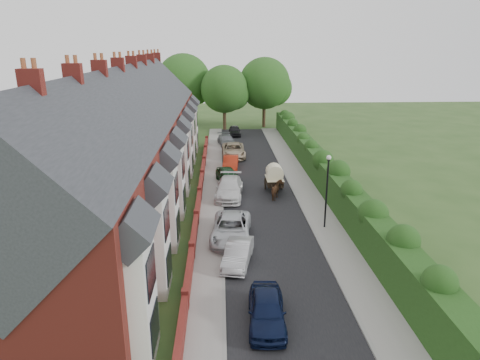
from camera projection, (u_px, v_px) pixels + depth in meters
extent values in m
plane|color=#2D4C1E|center=(283.00, 257.00, 25.23)|extent=(140.00, 140.00, 0.00)
cube|color=black|center=(259.00, 195.00, 35.67)|extent=(6.00, 58.00, 0.02)
cube|color=gray|center=(307.00, 194.00, 35.84)|extent=(2.20, 58.00, 0.12)
cube|color=gray|center=(212.00, 195.00, 35.49)|extent=(1.70, 58.00, 0.12)
cube|color=gray|center=(295.00, 194.00, 35.79)|extent=(0.18, 58.00, 0.13)
cube|color=gray|center=(222.00, 195.00, 35.53)|extent=(0.18, 58.00, 0.13)
cube|color=#193811|center=(329.00, 180.00, 35.56)|extent=(1.50, 58.00, 2.50)
cube|color=maroon|center=(126.00, 162.00, 33.29)|extent=(8.00, 40.00, 6.50)
cube|color=#26292D|center=(122.00, 121.00, 32.30)|extent=(8.00, 40.20, 8.00)
cube|color=silver|center=(143.00, 300.00, 16.44)|extent=(0.70, 2.40, 5.20)
cube|color=black|center=(155.00, 326.00, 16.82)|extent=(0.06, 1.80, 1.60)
cube|color=black|center=(151.00, 272.00, 16.09)|extent=(0.06, 1.80, 1.60)
cube|color=#26292D|center=(133.00, 229.00, 15.52)|extent=(1.70, 2.60, 1.70)
cube|color=#3F2D2D|center=(147.00, 304.00, 18.89)|extent=(0.08, 0.90, 2.10)
cube|color=silver|center=(141.00, 236.00, 17.79)|extent=(0.12, 1.20, 1.60)
cube|color=silver|center=(160.00, 243.00, 21.20)|extent=(0.70, 2.40, 5.20)
cube|color=black|center=(169.00, 264.00, 21.58)|extent=(0.06, 1.80, 1.60)
cube|color=black|center=(167.00, 220.00, 20.85)|extent=(0.06, 1.80, 1.60)
cube|color=#26292D|center=(154.00, 186.00, 20.28)|extent=(1.70, 2.60, 1.70)
cube|color=#3F2D2D|center=(161.00, 252.00, 23.65)|extent=(0.08, 0.90, 2.10)
cube|color=silver|center=(158.00, 195.00, 22.55)|extent=(0.12, 1.20, 1.60)
cube|color=silver|center=(171.00, 206.00, 25.96)|extent=(0.70, 2.40, 5.20)
cube|color=black|center=(178.00, 225.00, 26.34)|extent=(0.06, 1.80, 1.60)
cube|color=black|center=(176.00, 188.00, 25.61)|extent=(0.06, 1.80, 1.60)
cube|color=#26292D|center=(166.00, 159.00, 25.05)|extent=(1.70, 2.60, 1.70)
cube|color=#3F2D2D|center=(171.00, 217.00, 28.41)|extent=(0.08, 0.90, 2.10)
cube|color=silver|center=(169.00, 169.00, 27.31)|extent=(0.12, 1.20, 1.60)
cube|color=silver|center=(179.00, 181.00, 30.72)|extent=(0.70, 2.40, 5.20)
cube|color=black|center=(185.00, 197.00, 31.10)|extent=(0.06, 1.80, 1.60)
cube|color=black|center=(183.00, 165.00, 30.37)|extent=(0.06, 1.80, 1.60)
cube|color=#26292D|center=(175.00, 141.00, 29.81)|extent=(1.70, 2.60, 1.70)
cube|color=#3F2D2D|center=(178.00, 192.00, 33.18)|extent=(0.08, 0.90, 2.10)
cube|color=silver|center=(176.00, 150.00, 32.07)|extent=(0.12, 1.20, 1.60)
cube|color=silver|center=(184.00, 163.00, 35.48)|extent=(0.70, 2.40, 5.20)
cube|color=black|center=(189.00, 177.00, 35.86)|extent=(0.06, 1.80, 1.60)
cube|color=black|center=(188.00, 149.00, 35.13)|extent=(0.06, 1.80, 1.60)
cube|color=#26292D|center=(181.00, 127.00, 34.57)|extent=(1.70, 2.60, 1.70)
cube|color=#3F2D2D|center=(183.00, 174.00, 37.94)|extent=(0.08, 0.90, 2.10)
cube|color=silver|center=(182.00, 137.00, 36.83)|extent=(0.12, 1.20, 1.60)
cube|color=silver|center=(188.00, 149.00, 40.24)|extent=(0.70, 2.40, 5.20)
cube|color=black|center=(193.00, 161.00, 40.62)|extent=(0.06, 1.80, 1.60)
cube|color=black|center=(192.00, 136.00, 39.90)|extent=(0.06, 1.80, 1.60)
cube|color=#26292D|center=(186.00, 117.00, 39.33)|extent=(1.70, 2.60, 1.70)
cube|color=#3F2D2D|center=(187.00, 159.00, 42.70)|extent=(0.08, 0.90, 2.10)
cube|color=silver|center=(186.00, 126.00, 41.59)|extent=(0.12, 1.20, 1.60)
cube|color=silver|center=(192.00, 138.00, 45.00)|extent=(0.70, 2.40, 5.20)
cube|color=black|center=(196.00, 149.00, 45.38)|extent=(0.06, 1.80, 1.60)
cube|color=black|center=(195.00, 127.00, 44.66)|extent=(0.06, 1.80, 1.60)
cube|color=#26292D|center=(189.00, 109.00, 44.09)|extent=(1.70, 2.60, 1.70)
cube|color=#3F2D2D|center=(191.00, 148.00, 47.46)|extent=(0.08, 0.90, 2.10)
cube|color=silver|center=(190.00, 118.00, 46.35)|extent=(0.12, 1.20, 1.60)
cube|color=silver|center=(194.00, 129.00, 49.76)|extent=(0.70, 2.40, 5.20)
cube|color=black|center=(198.00, 139.00, 50.14)|extent=(0.06, 1.80, 1.60)
cube|color=black|center=(197.00, 119.00, 49.42)|extent=(0.06, 1.80, 1.60)
cube|color=#26292D|center=(192.00, 103.00, 48.85)|extent=(1.70, 2.60, 1.70)
cube|color=#3F2D2D|center=(193.00, 138.00, 52.22)|extent=(0.08, 0.90, 2.10)
cube|color=silver|center=(192.00, 111.00, 51.11)|extent=(0.12, 1.20, 1.60)
cube|color=maroon|center=(32.00, 89.00, 16.87)|extent=(0.90, 0.50, 1.60)
cylinder|color=brown|center=(23.00, 64.00, 16.58)|extent=(0.20, 0.20, 0.50)
cylinder|color=brown|center=(34.00, 64.00, 16.59)|extent=(0.20, 0.20, 0.50)
cube|color=maroon|center=(74.00, 79.00, 21.63)|extent=(0.90, 0.50, 1.60)
cylinder|color=brown|center=(67.00, 60.00, 21.34)|extent=(0.20, 0.20, 0.50)
cylinder|color=brown|center=(75.00, 60.00, 21.35)|extent=(0.20, 0.20, 0.50)
cube|color=maroon|center=(100.00, 73.00, 26.39)|extent=(0.90, 0.50, 1.60)
cylinder|color=brown|center=(95.00, 57.00, 26.10)|extent=(0.20, 0.20, 0.50)
cylinder|color=brown|center=(102.00, 57.00, 26.11)|extent=(0.20, 0.20, 0.50)
cube|color=maroon|center=(118.00, 69.00, 31.15)|extent=(0.90, 0.50, 1.60)
cylinder|color=brown|center=(114.00, 55.00, 30.86)|extent=(0.20, 0.20, 0.50)
cylinder|color=brown|center=(120.00, 55.00, 30.88)|extent=(0.20, 0.20, 0.50)
cube|color=maroon|center=(132.00, 66.00, 35.91)|extent=(0.90, 0.50, 1.60)
cylinder|color=brown|center=(128.00, 54.00, 35.62)|extent=(0.20, 0.20, 0.50)
cylinder|color=brown|center=(133.00, 54.00, 35.64)|extent=(0.20, 0.20, 0.50)
cube|color=maroon|center=(142.00, 63.00, 40.68)|extent=(0.90, 0.50, 1.60)
cylinder|color=brown|center=(139.00, 53.00, 40.38)|extent=(0.20, 0.20, 0.50)
cylinder|color=brown|center=(143.00, 53.00, 40.40)|extent=(0.20, 0.20, 0.50)
cube|color=maroon|center=(150.00, 61.00, 45.44)|extent=(0.90, 0.50, 1.60)
cylinder|color=brown|center=(148.00, 52.00, 45.14)|extent=(0.20, 0.20, 0.50)
cylinder|color=brown|center=(151.00, 52.00, 45.16)|extent=(0.20, 0.20, 0.50)
cube|color=maroon|center=(157.00, 60.00, 50.20)|extent=(0.90, 0.50, 1.60)
cylinder|color=brown|center=(154.00, 51.00, 49.90)|extent=(0.20, 0.20, 0.50)
cylinder|color=brown|center=(158.00, 51.00, 49.92)|extent=(0.20, 0.20, 0.50)
cube|color=maroon|center=(181.00, 336.00, 17.72)|extent=(0.30, 4.70, 0.90)
cube|color=maroon|center=(189.00, 274.00, 22.48)|extent=(0.30, 4.70, 0.90)
cube|color=maroon|center=(194.00, 234.00, 27.24)|extent=(0.30, 4.70, 0.90)
cube|color=maroon|center=(198.00, 206.00, 32.00)|extent=(0.30, 4.70, 0.90)
cube|color=maroon|center=(201.00, 185.00, 36.76)|extent=(0.30, 4.70, 0.90)
cube|color=maroon|center=(203.00, 169.00, 41.52)|extent=(0.30, 4.70, 0.90)
cube|color=maroon|center=(205.00, 156.00, 46.28)|extent=(0.30, 4.70, 0.90)
cube|color=maroon|center=(206.00, 146.00, 51.04)|extent=(0.30, 4.70, 0.90)
cube|color=maroon|center=(185.00, 300.00, 20.07)|extent=(0.35, 0.35, 1.10)
cube|color=maroon|center=(192.00, 251.00, 24.83)|extent=(0.35, 0.35, 1.10)
cube|color=maroon|center=(196.00, 218.00, 29.59)|extent=(0.35, 0.35, 1.10)
cube|color=maroon|center=(200.00, 194.00, 34.35)|extent=(0.35, 0.35, 1.10)
cube|color=maroon|center=(202.00, 175.00, 39.11)|extent=(0.35, 0.35, 1.10)
cube|color=maroon|center=(204.00, 161.00, 43.87)|extent=(0.35, 0.35, 1.10)
cube|color=maroon|center=(205.00, 150.00, 48.63)|extent=(0.35, 0.35, 1.10)
cube|color=maroon|center=(207.00, 140.00, 53.39)|extent=(0.35, 0.35, 1.10)
cylinder|color=black|center=(326.00, 195.00, 28.46)|extent=(0.12, 0.12, 4.80)
cylinder|color=black|center=(329.00, 160.00, 27.71)|extent=(0.20, 0.20, 0.10)
sphere|color=silver|center=(329.00, 158.00, 27.67)|extent=(0.32, 0.32, 0.32)
cylinder|color=#332316|center=(224.00, 113.00, 62.46)|extent=(0.50, 0.50, 4.75)
sphere|color=#1A4818|center=(224.00, 89.00, 61.40)|extent=(6.80, 6.80, 6.80)
sphere|color=#1A4818|center=(234.00, 93.00, 61.95)|extent=(4.76, 4.76, 4.76)
cylinder|color=#332316|center=(264.00, 109.00, 64.55)|extent=(0.50, 0.50, 5.25)
sphere|color=#1A4818|center=(264.00, 83.00, 63.38)|extent=(7.60, 7.60, 7.60)
sphere|color=#1A4818|center=(274.00, 88.00, 63.95)|extent=(5.32, 5.32, 5.32)
cylinder|color=#332316|center=(185.00, 108.00, 64.95)|extent=(0.50, 0.50, 5.50)
sphere|color=#1A4818|center=(184.00, 81.00, 63.71)|extent=(8.00, 8.00, 8.00)
sphere|color=#1A4818|center=(195.00, 86.00, 64.30)|extent=(5.60, 5.60, 5.60)
imported|color=black|center=(267.00, 310.00, 19.04)|extent=(1.89, 4.19, 1.40)
imported|color=#9D9DA2|center=(238.00, 253.00, 24.32)|extent=(2.12, 4.07, 1.28)
imported|color=silver|center=(231.00, 229.00, 27.39)|extent=(2.88, 5.45, 1.46)
imported|color=silver|center=(229.00, 188.00, 34.96)|extent=(2.60, 5.42, 1.52)
imported|color=#103516|center=(228.00, 176.00, 38.46)|extent=(2.52, 4.41, 1.41)
imported|color=maroon|center=(231.00, 163.00, 42.80)|extent=(1.74, 4.25, 1.37)
imported|color=tan|center=(233.00, 150.00, 47.56)|extent=(2.59, 5.47, 1.51)
imported|color=slate|center=(227.00, 140.00, 52.90)|extent=(2.53, 4.77, 1.32)
imported|color=black|center=(235.00, 131.00, 58.75)|extent=(1.60, 3.97, 1.35)
imported|color=#53331E|center=(277.00, 190.00, 34.52)|extent=(1.29, 1.91, 1.48)
cube|color=black|center=(274.00, 181.00, 36.25)|extent=(1.30, 2.17, 0.54)
cylinder|color=beige|center=(275.00, 173.00, 36.02)|extent=(1.41, 1.36, 1.41)
cube|color=beige|center=(274.00, 178.00, 36.17)|extent=(1.43, 2.23, 0.04)
cylinder|color=black|center=(265.00, 184.00, 36.97)|extent=(0.09, 0.98, 0.98)
cylinder|color=black|center=(281.00, 184.00, 37.03)|extent=(0.09, 0.98, 0.98)
cylinder|color=black|center=(272.00, 185.00, 35.08)|extent=(0.06, 1.96, 0.06)
cylinder|color=black|center=(281.00, 185.00, 35.11)|extent=(0.06, 1.96, 0.06)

